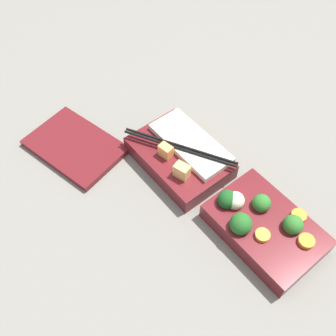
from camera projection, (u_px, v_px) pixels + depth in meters
ground_plane at (220, 197)px, 0.74m from camera, size 3.00×3.00×0.00m
bento_tray_vegetable at (263, 225)px, 0.68m from camera, size 0.19×0.13×0.07m
bento_tray_rice at (181, 156)px, 0.77m from camera, size 0.21×0.13×0.06m
bento_lid at (75, 146)px, 0.81m from camera, size 0.22×0.17×0.01m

